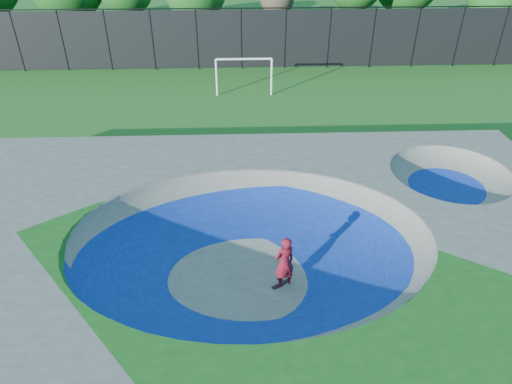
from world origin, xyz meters
TOP-DOWN VIEW (x-y plane):
  - ground at (0.00, 0.00)m, footprint 120.00×120.00m
  - skate_deck at (0.00, 0.00)m, footprint 22.00×14.00m
  - skater at (1.00, -0.59)m, footprint 0.78×0.67m
  - skateboard at (1.00, -0.59)m, footprint 0.77×0.62m
  - soccer_goal at (0.09, 15.75)m, footprint 3.38×0.12m
  - fence at (0.00, 21.00)m, footprint 48.09×0.09m

SIDE VIEW (x-z plane):
  - ground at x=0.00m, z-range 0.00..0.00m
  - skateboard at x=1.00m, z-range 0.00..0.05m
  - skate_deck at x=0.00m, z-range 0.00..1.50m
  - skater at x=1.00m, z-range 0.00..1.80m
  - soccer_goal at x=0.09m, z-range 0.44..2.67m
  - fence at x=0.00m, z-range 0.08..4.12m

